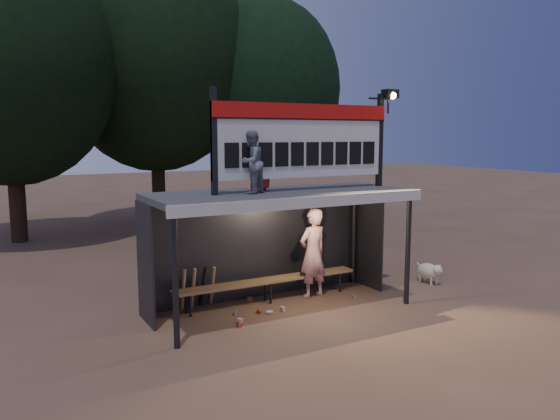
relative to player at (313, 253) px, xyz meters
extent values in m
plane|color=brown|center=(-0.99, -0.41, -0.94)|extent=(80.00, 80.00, 0.00)
imported|color=silver|center=(0.00, 0.00, 0.00)|extent=(0.76, 0.57, 1.88)
imported|color=slate|center=(-1.66, -0.51, 1.95)|extent=(0.70, 0.66, 1.14)
imported|color=#A62619|center=(-1.31, -0.12, 1.89)|extent=(0.53, 0.37, 1.01)
cube|color=#3D3C3F|center=(-0.99, -0.41, 1.32)|extent=(5.00, 2.00, 0.12)
cube|color=silver|center=(-0.99, -1.43, 1.28)|extent=(5.10, 0.06, 0.20)
cylinder|color=black|center=(-3.39, -1.31, 0.16)|extent=(0.10, 0.10, 2.20)
cylinder|color=black|center=(1.41, -1.31, 0.16)|extent=(0.10, 0.10, 2.20)
cylinder|color=black|center=(-3.39, 0.49, 0.16)|extent=(0.10, 0.10, 2.20)
cylinder|color=black|center=(1.41, 0.49, 0.16)|extent=(0.10, 0.10, 2.20)
cube|color=black|center=(-0.99, 0.59, 0.16)|extent=(5.00, 0.04, 2.20)
cube|color=black|center=(-3.49, 0.09, 0.16)|extent=(0.04, 1.00, 2.20)
cube|color=black|center=(1.51, 0.09, 0.16)|extent=(0.04, 1.00, 2.20)
cylinder|color=black|center=(-0.99, 0.59, 1.21)|extent=(5.00, 0.06, 0.06)
cube|color=black|center=(-2.34, -0.41, 2.33)|extent=(0.10, 0.10, 1.90)
cube|color=black|center=(1.36, -0.41, 2.33)|extent=(0.10, 0.10, 1.90)
cube|color=silver|center=(-0.49, -0.41, 2.33)|extent=(3.80, 0.08, 1.40)
cube|color=#BA120D|center=(-0.49, -0.46, 2.89)|extent=(3.80, 0.04, 0.28)
cube|color=black|center=(-0.49, -0.47, 2.74)|extent=(3.80, 0.02, 0.03)
cube|color=black|center=(-2.02, -0.46, 2.08)|extent=(0.27, 0.03, 0.45)
cube|color=black|center=(-1.68, -0.46, 2.08)|extent=(0.27, 0.03, 0.45)
cube|color=black|center=(-1.34, -0.46, 2.08)|extent=(0.27, 0.03, 0.45)
cube|color=black|center=(-1.00, -0.46, 2.08)|extent=(0.27, 0.03, 0.45)
cube|color=black|center=(-0.66, -0.46, 2.08)|extent=(0.27, 0.03, 0.45)
cube|color=black|center=(-0.32, -0.46, 2.08)|extent=(0.27, 0.03, 0.45)
cube|color=black|center=(0.02, -0.46, 2.08)|extent=(0.27, 0.03, 0.45)
cube|color=black|center=(0.36, -0.46, 2.08)|extent=(0.27, 0.03, 0.45)
cube|color=black|center=(0.70, -0.46, 2.08)|extent=(0.27, 0.03, 0.45)
cube|color=black|center=(1.04, -0.46, 2.08)|extent=(0.27, 0.03, 0.45)
cylinder|color=black|center=(1.31, -0.41, 3.18)|extent=(0.50, 0.04, 0.04)
cylinder|color=black|center=(1.56, -0.41, 3.03)|extent=(0.04, 0.04, 0.30)
cube|color=black|center=(1.56, -0.46, 3.28)|extent=(0.30, 0.22, 0.18)
sphere|color=#FFD88C|center=(1.56, -0.55, 3.24)|extent=(0.14, 0.14, 0.14)
cube|color=olive|center=(-0.99, 0.14, -0.49)|extent=(4.00, 0.35, 0.06)
cylinder|color=black|center=(-2.69, 0.02, -0.71)|extent=(0.05, 0.05, 0.45)
cylinder|color=black|center=(-2.69, 0.26, -0.71)|extent=(0.05, 0.05, 0.45)
cylinder|color=black|center=(-0.99, 0.02, -0.71)|extent=(0.05, 0.05, 0.45)
cylinder|color=black|center=(-0.99, 0.26, -0.71)|extent=(0.05, 0.05, 0.45)
cylinder|color=black|center=(0.71, 0.02, -0.71)|extent=(0.05, 0.05, 0.45)
cylinder|color=black|center=(0.71, 0.26, -0.71)|extent=(0.05, 0.05, 0.45)
cylinder|color=black|center=(-4.99, 9.59, 0.93)|extent=(0.50, 0.50, 3.74)
ellipsoid|color=black|center=(-4.99, 9.59, 4.59)|extent=(6.46, 6.46, 7.48)
cylinder|color=black|center=(0.01, 11.09, 1.15)|extent=(0.50, 0.50, 4.18)
ellipsoid|color=black|center=(0.01, 11.09, 5.24)|extent=(7.22, 7.22, 8.36)
cylinder|color=black|center=(4.01, 10.09, 0.82)|extent=(0.50, 0.50, 3.52)
ellipsoid|color=black|center=(4.01, 10.09, 4.26)|extent=(6.08, 6.08, 7.04)
ellipsoid|color=beige|center=(2.94, -0.35, -0.67)|extent=(0.36, 0.58, 0.36)
sphere|color=white|center=(2.94, -0.63, -0.58)|extent=(0.22, 0.22, 0.22)
cone|color=beige|center=(2.94, -0.73, -0.60)|extent=(0.10, 0.10, 0.10)
cone|color=beige|center=(2.89, -0.65, -0.48)|extent=(0.06, 0.06, 0.07)
cone|color=beige|center=(2.99, -0.65, -0.48)|extent=(0.06, 0.06, 0.07)
cylinder|color=beige|center=(2.86, -0.53, -0.85)|extent=(0.05, 0.05, 0.18)
cylinder|color=beige|center=(3.02, -0.53, -0.85)|extent=(0.05, 0.05, 0.18)
cylinder|color=white|center=(2.86, -0.17, -0.85)|extent=(0.05, 0.05, 0.18)
cylinder|color=silver|center=(3.02, -0.17, -0.85)|extent=(0.05, 0.05, 0.18)
cylinder|color=beige|center=(2.94, -0.05, -0.60)|extent=(0.04, 0.16, 0.14)
cylinder|color=#A5824D|center=(-2.68, 0.41, -0.51)|extent=(0.07, 0.27, 0.84)
cylinder|color=#A27D4B|center=(-2.48, 0.41, -0.51)|extent=(0.07, 0.30, 0.83)
cylinder|color=black|center=(-2.28, 0.41, -0.51)|extent=(0.08, 0.33, 0.83)
cylinder|color=olive|center=(-2.08, 0.41, -0.51)|extent=(0.09, 0.35, 0.82)
cube|color=#B3311E|center=(-2.10, -0.92, -0.90)|extent=(0.09, 0.11, 0.08)
cylinder|color=#BCBCC2|center=(0.71, -0.50, -0.90)|extent=(0.09, 0.13, 0.07)
cube|color=beige|center=(-2.01, -0.72, -0.90)|extent=(0.10, 0.12, 0.08)
cylinder|color=red|center=(-1.46, -0.42, -0.90)|extent=(0.07, 0.12, 0.07)
cube|color=#A8A9AD|center=(-1.00, -0.51, -0.90)|extent=(0.08, 0.10, 0.08)
cylinder|color=beige|center=(-1.31, -0.55, -0.90)|extent=(0.14, 0.10, 0.07)
cube|color=#B22D1E|center=(-1.28, 0.39, -0.90)|extent=(0.12, 0.11, 0.08)
cylinder|color=#B7B7BC|center=(-1.89, -0.27, -0.90)|extent=(0.11, 0.14, 0.07)
camera|label=1|loc=(-5.97, -9.41, 2.45)|focal=35.00mm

